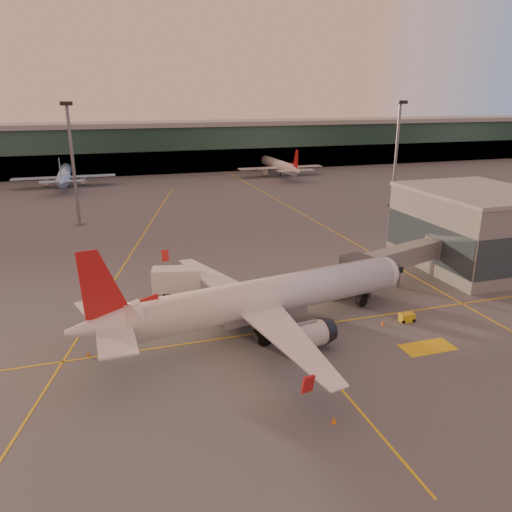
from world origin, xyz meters
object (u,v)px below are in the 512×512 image
object	(u,v)px
gpu_cart	(407,318)
pushback_tug	(338,292)
main_airplane	(259,300)
catering_truck	(177,283)

from	to	relation	value
gpu_cart	pushback_tug	bearing A→B (deg)	116.48
main_airplane	pushback_tug	world-z (taller)	main_airplane
gpu_cart	pushback_tug	distance (m)	10.92
main_airplane	gpu_cart	distance (m)	18.96
pushback_tug	main_airplane	bearing A→B (deg)	-166.52
catering_truck	gpu_cart	bearing A→B (deg)	-15.99
main_airplane	catering_truck	world-z (taller)	main_airplane
gpu_cart	pushback_tug	world-z (taller)	pushback_tug
gpu_cart	pushback_tug	xyz separation A→B (m)	(-4.56, 9.92, 0.19)
main_airplane	catering_truck	distance (m)	13.98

